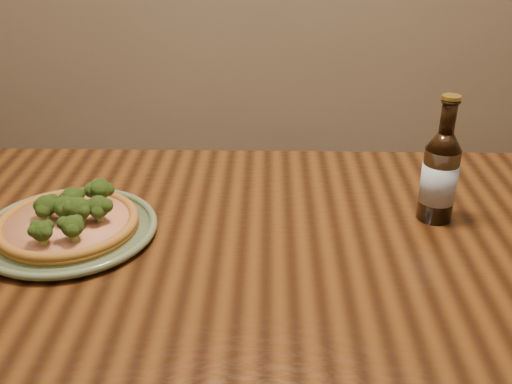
{
  "coord_description": "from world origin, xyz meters",
  "views": [
    {
      "loc": [
        0.15,
        -0.76,
        1.3
      ],
      "look_at": [
        0.13,
        0.19,
        0.82
      ],
      "focal_mm": 42.0,
      "sensor_mm": 36.0,
      "label": 1
    }
  ],
  "objects_px": {
    "plate": "(69,230)",
    "pizza": "(69,221)",
    "beer_bottle": "(440,175)",
    "table": "(183,298)"
  },
  "relations": [
    {
      "from": "pizza",
      "to": "plate",
      "type": "bearing_deg",
      "value": 172.38
    },
    {
      "from": "table",
      "to": "beer_bottle",
      "type": "height_order",
      "value": "beer_bottle"
    },
    {
      "from": "pizza",
      "to": "beer_bottle",
      "type": "xyz_separation_m",
      "value": [
        0.66,
        0.08,
        0.06
      ]
    },
    {
      "from": "table",
      "to": "plate",
      "type": "xyz_separation_m",
      "value": [
        -0.21,
        0.06,
        0.1
      ]
    },
    {
      "from": "plate",
      "to": "pizza",
      "type": "bearing_deg",
      "value": -7.62
    },
    {
      "from": "pizza",
      "to": "beer_bottle",
      "type": "relative_size",
      "value": 1.04
    },
    {
      "from": "table",
      "to": "beer_bottle",
      "type": "distance_m",
      "value": 0.51
    },
    {
      "from": "plate",
      "to": "beer_bottle",
      "type": "distance_m",
      "value": 0.67
    },
    {
      "from": "plate",
      "to": "pizza",
      "type": "relative_size",
      "value": 1.26
    },
    {
      "from": "pizza",
      "to": "beer_bottle",
      "type": "distance_m",
      "value": 0.67
    }
  ]
}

